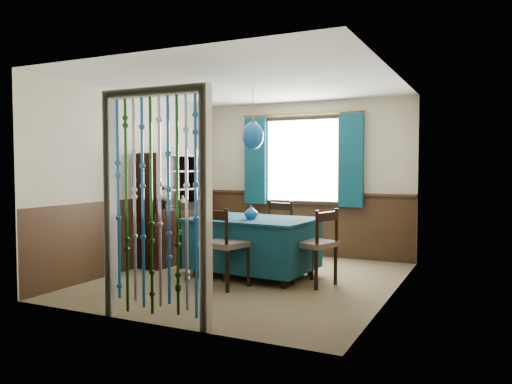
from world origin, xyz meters
The scene contains 22 objects.
floor centered at (0.00, 0.00, 0.00)m, with size 4.00×4.00×0.00m, color brown.
ceiling centered at (0.00, 0.00, 2.50)m, with size 4.00×4.00×0.00m, color silver.
wall_back centered at (0.00, 2.00, 1.25)m, with size 3.60×3.60×0.00m, color beige.
wall_front centered at (0.00, -2.00, 1.25)m, with size 3.60×3.60×0.00m, color beige.
wall_left centered at (-1.80, 0.00, 1.25)m, with size 4.00×4.00×0.00m, color beige.
wall_right centered at (1.80, 0.00, 1.25)m, with size 4.00×4.00×0.00m, color beige.
wainscot_back centered at (0.00, 1.99, 0.50)m, with size 3.60×3.60×0.00m, color #3B2616.
wainscot_front centered at (0.00, -1.99, 0.50)m, with size 3.60×3.60×0.00m, color #3B2616.
wainscot_left centered at (-1.79, 0.00, 0.50)m, with size 4.00×4.00×0.00m, color #3B2616.
wainscot_right centered at (1.79, 0.00, 0.50)m, with size 4.00×4.00×0.00m, color #3B2616.
window centered at (0.00, 1.95, 1.55)m, with size 1.32×0.12×1.42m, color black.
doorway centered at (0.00, -1.94, 1.05)m, with size 1.16×0.12×2.18m, color silver, non-canonical shape.
dining_table centered at (-0.04, 0.20, 0.45)m, with size 1.68×1.21×0.77m.
chair_near centered at (-0.09, -0.49, 0.52)m, with size 0.58×0.56×0.97m.
chair_far centered at (-0.05, 0.90, 0.51)m, with size 0.56×0.54×0.95m.
chair_left centered at (-0.96, 0.32, 0.51)m, with size 0.60×0.61×0.97m.
chair_right centered at (0.87, 0.09, 0.50)m, with size 0.57×0.59×0.94m.
sideboard centered at (-1.56, 0.53, 0.58)m, with size 0.55×1.29×1.64m.
pendant_lamp centered at (-0.04, 0.20, 1.86)m, with size 0.28×0.28×0.82m.
vase_table centered at (-0.01, 0.08, 0.86)m, with size 0.16×0.16×0.17m, color navy.
bowl_shelf centered at (-1.50, 0.25, 1.15)m, with size 0.21×0.21×0.05m, color beige.
vase_sideboard centered at (-1.50, 0.73, 0.93)m, with size 0.20×0.20×0.21m, color beige.
Camera 1 is at (2.83, -5.68, 1.46)m, focal length 35.00 mm.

